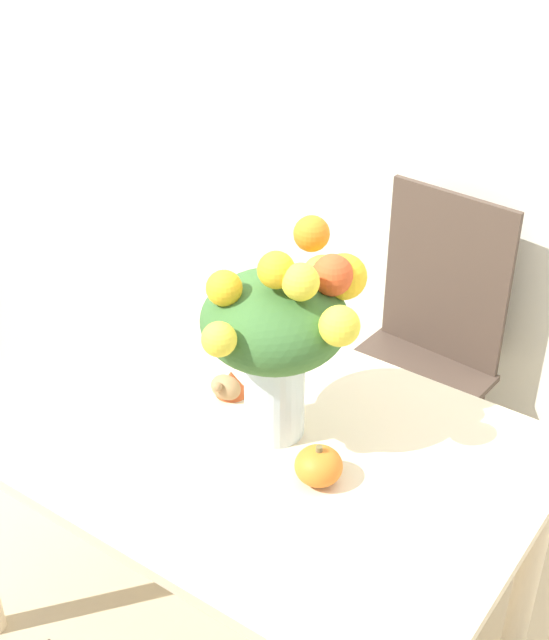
{
  "coord_description": "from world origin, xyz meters",
  "views": [
    {
      "loc": [
        0.95,
        -1.22,
        2.03
      ],
      "look_at": [
        0.05,
        0.05,
        1.03
      ],
      "focal_mm": 50.0,
      "sensor_mm": 36.0,
      "label": 1
    }
  ],
  "objects": [
    {
      "name": "wall_back",
      "position": [
        0.0,
        1.05,
        1.35
      ],
      "size": [
        8.0,
        0.06,
        2.7
      ],
      "color": "silver",
      "rests_on": "ground_plane"
    },
    {
      "name": "dining_chair_near_window",
      "position": [
        0.05,
        0.8,
        0.5
      ],
      "size": [
        0.45,
        0.45,
        0.99
      ],
      "rotation": [
        0.0,
        0.0,
        -0.07
      ],
      "color": "#47382D",
      "rests_on": "ground_plane"
    },
    {
      "name": "pumpkin",
      "position": [
        0.22,
        -0.04,
        0.77
      ],
      "size": [
        0.1,
        0.1,
        0.09
      ],
      "color": "orange",
      "rests_on": "dining_table"
    },
    {
      "name": "turkey_figurine",
      "position": [
        -0.11,
        0.09,
        0.77
      ],
      "size": [
        0.08,
        0.1,
        0.06
      ],
      "color": "#A87A4C",
      "rests_on": "dining_table"
    },
    {
      "name": "dining_table",
      "position": [
        0.0,
        0.0,
        0.63
      ],
      "size": [
        1.31,
        0.84,
        0.73
      ],
      "color": "beige",
      "rests_on": "ground_plane"
    },
    {
      "name": "flower_vase",
      "position": [
        0.06,
        0.05,
        1.01
      ],
      "size": [
        0.36,
        0.39,
        0.47
      ],
      "color": "silver",
      "rests_on": "dining_table"
    }
  ]
}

